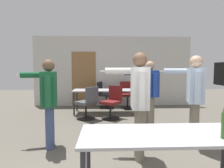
# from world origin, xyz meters

# --- Properties ---
(back_wall) EXTENTS (5.96, 0.12, 2.63)m
(back_wall) POSITION_xyz_m (-0.03, 6.17, 1.31)
(back_wall) COLOR beige
(back_wall) RESTS_ON ground_plane
(conference_table_near) EXTENTS (1.78, 0.73, 0.75)m
(conference_table_near) POSITION_xyz_m (0.29, 0.55, 0.67)
(conference_table_near) COLOR #A8A8AD
(conference_table_near) RESTS_ON ground_plane
(conference_table_far) EXTENTS (2.03, 0.78, 0.75)m
(conference_table_far) POSITION_xyz_m (-0.29, 4.86, 0.68)
(conference_table_far) COLOR #A8A8AD
(conference_table_far) RESTS_ON ground_plane
(person_center_tall) EXTENTS (0.76, 0.70, 1.67)m
(person_center_tall) POSITION_xyz_m (0.19, 1.59, 1.00)
(person_center_tall) COLOR slate
(person_center_tall) RESTS_ON ground_plane
(person_right_polo) EXTENTS (0.73, 0.79, 1.66)m
(person_right_polo) POSITION_xyz_m (1.30, 2.08, 0.99)
(person_right_polo) COLOR slate
(person_right_polo) RESTS_ON ground_plane
(person_near_casual) EXTENTS (0.84, 0.67, 1.60)m
(person_near_casual) POSITION_xyz_m (0.72, 3.16, 0.95)
(person_near_casual) COLOR slate
(person_near_casual) RESTS_ON ground_plane
(person_left_plaid) EXTENTS (0.84, 0.69, 1.59)m
(person_left_plaid) POSITION_xyz_m (-1.34, 2.11, 0.94)
(person_left_plaid) COLOR #3D4C75
(person_left_plaid) RESTS_ON ground_plane
(office_chair_far_right) EXTENTS (0.67, 0.69, 0.93)m
(office_chair_far_right) POSITION_xyz_m (-0.12, 4.15, 0.43)
(office_chair_far_right) COLOR black
(office_chair_far_right) RESTS_ON ground_plane
(office_chair_mid_tucked) EXTENTS (0.64, 0.59, 0.94)m
(office_chair_mid_tucked) POSITION_xyz_m (-0.32, 5.77, 0.44)
(office_chair_mid_tucked) COLOR black
(office_chair_mid_tucked) RESTS_ON ground_plane
(office_chair_far_left) EXTENTS (0.69, 0.68, 0.92)m
(office_chair_far_left) POSITION_xyz_m (-0.80, 4.07, 0.43)
(office_chair_far_left) COLOR black
(office_chair_far_left) RESTS_ON ground_plane
(office_chair_near_pushed) EXTENTS (0.52, 0.58, 0.95)m
(office_chair_near_pushed) POSITION_xyz_m (0.49, 5.64, 0.45)
(office_chair_near_pushed) COLOR black
(office_chair_near_pushed) RESTS_ON ground_plane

